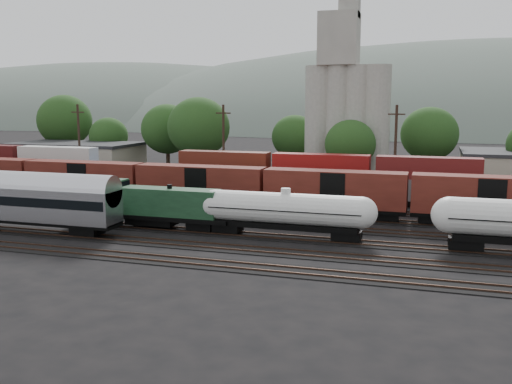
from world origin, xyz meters
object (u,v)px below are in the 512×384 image
(passenger_coach, at_px, (3,196))
(orange_locomotive, at_px, (280,187))
(grain_silo, at_px, (346,109))
(green_locomotive, at_px, (143,203))
(tank_car_a, at_px, (286,210))

(passenger_coach, relative_size, orange_locomotive, 1.50)
(orange_locomotive, bearing_deg, grain_silo, 81.88)
(green_locomotive, distance_m, grain_silo, 44.09)
(passenger_coach, height_order, orange_locomotive, passenger_coach)
(green_locomotive, bearing_deg, grain_silo, 71.56)
(green_locomotive, xyz_separation_m, orange_locomotive, (9.96, 15.00, -0.15))
(tank_car_a, bearing_deg, grain_silo, 91.18)
(grain_silo, bearing_deg, tank_car_a, -88.82)
(green_locomotive, xyz_separation_m, tank_car_a, (14.51, -0.00, 0.08))
(orange_locomotive, bearing_deg, passenger_coach, -138.27)
(orange_locomotive, xyz_separation_m, grain_silo, (3.71, 26.00, 8.90))
(green_locomotive, xyz_separation_m, grain_silo, (13.67, 41.00, 8.75))
(tank_car_a, height_order, passenger_coach, passenger_coach)
(passenger_coach, bearing_deg, grain_silo, 60.40)
(green_locomotive, bearing_deg, tank_car_a, -0.00)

